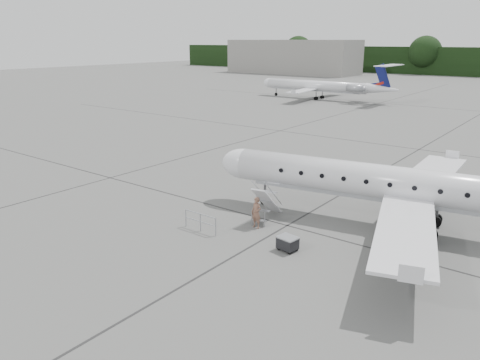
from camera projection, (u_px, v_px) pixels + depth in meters
The scene contains 8 objects.
ground at pixel (366, 281), 20.34m from camera, with size 320.00×320.00×0.00m, color #5C5B59.
terminal_building at pixel (293, 57), 143.33m from camera, with size 40.00×14.00×10.00m, color gray.
main_regional_jet at pixel (421, 170), 24.75m from camera, with size 26.95×19.40×6.91m, color silver, non-canonical shape.
airstair at pixel (267, 202), 26.99m from camera, with size 0.85×2.52×2.17m, color silver, non-canonical shape.
passenger at pixel (256, 213), 25.85m from camera, with size 0.65×0.43×1.78m, color brown.
safety_railing at pixel (200, 222), 25.49m from camera, with size 2.20×0.08×1.00m, color #999CA1, non-canonical shape.
baggage_cart at pixel (288, 243), 23.16m from camera, with size 0.91×0.74×0.79m, color black, non-canonical shape.
bg_regional_left at pixel (315, 81), 81.80m from camera, with size 24.22×17.44×6.35m, color silver, non-canonical shape.
Camera 1 is at (6.62, -17.83, 10.07)m, focal length 35.00 mm.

